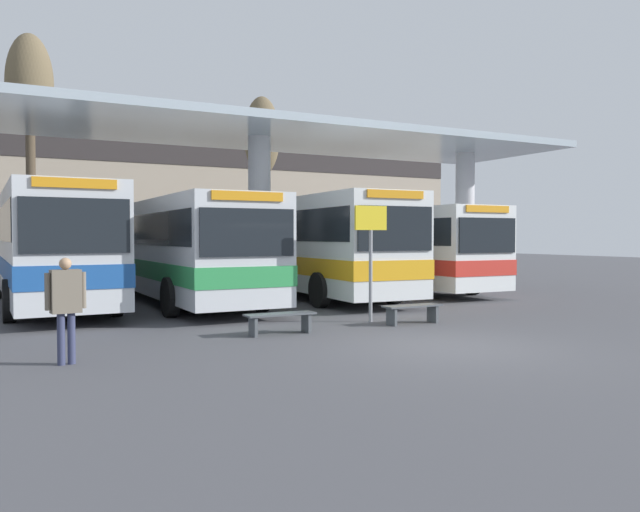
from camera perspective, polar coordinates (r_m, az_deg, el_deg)
ground_plane at (r=12.34m, az=11.40°, el=-8.13°), size 100.00×100.00×0.00m
townhouse_backdrop at (r=35.99m, az=-15.25°, el=5.88°), size 40.00×0.58×8.09m
station_canopy at (r=20.64m, az=-5.57°, el=9.56°), size 22.20×6.26×5.60m
transit_bus_left_bay at (r=20.80m, az=-23.53°, el=1.11°), size 3.02×11.98×3.45m
transit_bus_center_bay at (r=20.63m, az=-12.65°, el=0.89°), size 2.95×11.96×3.22m
transit_bus_right_bay at (r=22.15m, az=-0.88°, el=1.24°), size 3.15×11.46×3.41m
transit_bus_far_right_bay at (r=25.29m, az=6.29°, el=0.96°), size 2.88×11.64×3.14m
waiting_bench_near_pillar at (r=15.30m, az=8.45°, el=-4.92°), size 1.51×0.44×0.46m
waiting_bench_mid_platform at (r=13.56m, az=-3.66°, el=-5.76°), size 1.57×0.44×0.46m
info_sign_platform at (r=15.46m, az=4.66°, el=1.56°), size 0.90×0.09×2.88m
pedestrian_waiting at (r=11.13m, az=-22.22°, el=-3.70°), size 0.66×0.31×1.77m
poplar_tree_behind_left at (r=29.30m, az=-25.02°, el=13.47°), size 1.88×1.88×10.52m
poplar_tree_behind_right at (r=32.17m, az=-5.34°, el=10.26°), size 1.81×1.81×9.19m
parked_car_street at (r=31.53m, az=-22.38°, el=-0.18°), size 4.55×2.22×2.29m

